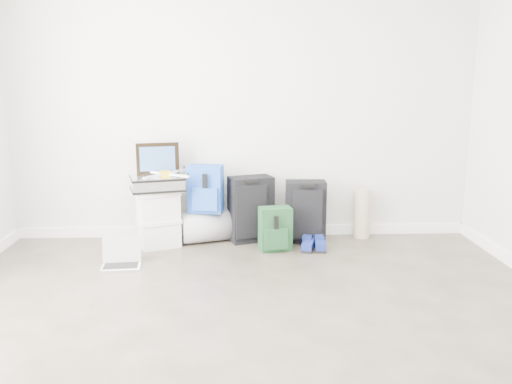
{
  "coord_description": "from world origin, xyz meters",
  "views": [
    {
      "loc": [
        -0.09,
        -2.79,
        1.57
      ],
      "look_at": [
        0.1,
        1.9,
        0.57
      ],
      "focal_mm": 38.0,
      "sensor_mm": 36.0,
      "label": 1
    }
  ],
  "objects_px": {
    "boxes_stack": "(158,218)",
    "briefcase": "(157,183)",
    "laptop": "(121,259)",
    "duffel_bag": "(207,226)",
    "carry_on": "(306,212)",
    "large_suitcase": "(251,209)"
  },
  "relations": [
    {
      "from": "boxes_stack",
      "to": "briefcase",
      "type": "xyz_separation_m",
      "value": [
        0.0,
        0.0,
        0.33
      ]
    },
    {
      "from": "boxes_stack",
      "to": "laptop",
      "type": "bearing_deg",
      "value": -135.73
    },
    {
      "from": "duffel_bag",
      "to": "laptop",
      "type": "height_order",
      "value": "duffel_bag"
    },
    {
      "from": "boxes_stack",
      "to": "duffel_bag",
      "type": "distance_m",
      "value": 0.47
    },
    {
      "from": "boxes_stack",
      "to": "laptop",
      "type": "xyz_separation_m",
      "value": [
        -0.25,
        -0.55,
        -0.21
      ]
    },
    {
      "from": "briefcase",
      "to": "laptop",
      "type": "xyz_separation_m",
      "value": [
        -0.25,
        -0.55,
        -0.55
      ]
    },
    {
      "from": "boxes_stack",
      "to": "carry_on",
      "type": "height_order",
      "value": "carry_on"
    },
    {
      "from": "briefcase",
      "to": "large_suitcase",
      "type": "xyz_separation_m",
      "value": [
        0.88,
        0.13,
        -0.29
      ]
    },
    {
      "from": "briefcase",
      "to": "duffel_bag",
      "type": "bearing_deg",
      "value": 0.29
    },
    {
      "from": "large_suitcase",
      "to": "laptop",
      "type": "xyz_separation_m",
      "value": [
        -1.12,
        -0.68,
        -0.26
      ]
    },
    {
      "from": "briefcase",
      "to": "duffel_bag",
      "type": "distance_m",
      "value": 0.65
    },
    {
      "from": "laptop",
      "to": "carry_on",
      "type": "bearing_deg",
      "value": 15.73
    },
    {
      "from": "duffel_bag",
      "to": "large_suitcase",
      "type": "distance_m",
      "value": 0.46
    },
    {
      "from": "boxes_stack",
      "to": "duffel_bag",
      "type": "relative_size",
      "value": 1.09
    },
    {
      "from": "briefcase",
      "to": "laptop",
      "type": "distance_m",
      "value": 0.81
    },
    {
      "from": "carry_on",
      "to": "laptop",
      "type": "distance_m",
      "value": 1.78
    },
    {
      "from": "duffel_bag",
      "to": "carry_on",
      "type": "bearing_deg",
      "value": -19.97
    },
    {
      "from": "boxes_stack",
      "to": "large_suitcase",
      "type": "relative_size",
      "value": 0.85
    },
    {
      "from": "large_suitcase",
      "to": "laptop",
      "type": "distance_m",
      "value": 1.34
    },
    {
      "from": "large_suitcase",
      "to": "laptop",
      "type": "height_order",
      "value": "large_suitcase"
    },
    {
      "from": "duffel_bag",
      "to": "boxes_stack",
      "type": "bearing_deg",
      "value": 177.82
    },
    {
      "from": "boxes_stack",
      "to": "duffel_bag",
      "type": "height_order",
      "value": "boxes_stack"
    }
  ]
}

